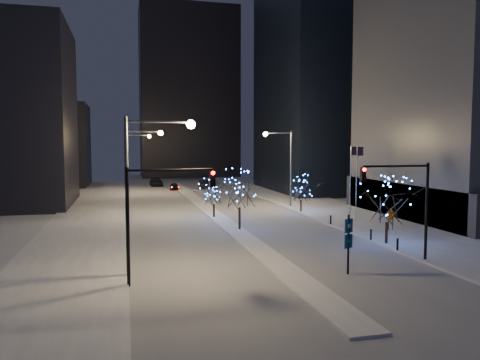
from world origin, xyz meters
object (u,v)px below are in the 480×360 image
object	(u,v)px
street_lamp_east	(284,158)
car_near	(174,186)
holiday_tree_plaza_far	(301,189)
construction_sign	(391,217)
traffic_signal_west	(155,205)
holiday_tree_median_near	(240,190)
car_mid	(204,184)
street_lamp_w_far	(131,155)
holiday_tree_median_far	(214,192)
traffic_signal_east	(407,195)
wayfinding_sign	(348,238)
holiday_tree_plaza_near	(387,202)
car_far	(156,182)
street_lamp_w_near	(144,173)
street_lamp_w_mid	(135,160)

from	to	relation	value
street_lamp_east	car_near	size ratio (longest dim) A/B	2.67
holiday_tree_plaza_far	construction_sign	distance (m)	14.03
traffic_signal_west	holiday_tree_median_near	distance (m)	17.94
car_near	car_mid	world-z (taller)	car_mid
street_lamp_w_far	holiday_tree_median_far	size ratio (longest dim) A/B	2.29
holiday_tree_median_far	traffic_signal_east	bearing A→B (deg)	-67.16
traffic_signal_east	car_near	distance (m)	56.74
wayfinding_sign	holiday_tree_plaza_near	bearing A→B (deg)	21.49
street_lamp_w_far	car_mid	world-z (taller)	street_lamp_w_far
car_mid	car_far	world-z (taller)	car_far
car_far	holiday_tree_median_far	bearing A→B (deg)	-86.89
street_lamp_w_far	construction_sign	xyz separation A→B (m)	(23.26, -40.37, -5.08)
holiday_tree_median_far	car_far	bearing A→B (deg)	94.97
street_lamp_w_far	wayfinding_sign	world-z (taller)	street_lamp_w_far
street_lamp_w_far	traffic_signal_east	world-z (taller)	street_lamp_w_far
street_lamp_w_near	car_mid	xyz separation A→B (m)	(13.06, 56.00, -5.69)
street_lamp_w_far	traffic_signal_west	world-z (taller)	street_lamp_w_far
street_lamp_w_near	traffic_signal_west	distance (m)	2.70
street_lamp_w_mid	street_lamp_w_far	world-z (taller)	same
holiday_tree_plaza_far	wayfinding_sign	bearing A→B (deg)	-104.93
street_lamp_w_far	holiday_tree_median_near	bearing A→B (deg)	-75.49
holiday_tree_median_far	holiday_tree_plaza_far	bearing A→B (deg)	8.44
street_lamp_w_far	car_mid	distance (m)	15.45
street_lamp_east	holiday_tree_plaza_near	distance (m)	23.72
traffic_signal_west	traffic_signal_east	bearing A→B (deg)	3.29
holiday_tree_median_near	holiday_tree_median_far	bearing A→B (deg)	97.22
street_lamp_w_near	wayfinding_sign	bearing A→B (deg)	-12.23
street_lamp_w_mid	car_mid	bearing A→B (deg)	67.16
traffic_signal_east	holiday_tree_plaza_near	world-z (taller)	traffic_signal_east
holiday_tree_plaza_near	holiday_tree_plaza_far	distance (m)	18.59
holiday_tree_plaza_far	holiday_tree_median_far	bearing A→B (deg)	-171.56
street_lamp_w_far	traffic_signal_east	size ratio (longest dim) A/B	1.43
street_lamp_w_near	traffic_signal_west	world-z (taller)	street_lamp_w_near
holiday_tree_plaza_far	wayfinding_sign	distance (m)	26.68
car_mid	holiday_tree_median_far	distance (m)	34.96
traffic_signal_east	holiday_tree_median_near	distance (m)	16.82
construction_sign	holiday_tree_plaza_far	bearing A→B (deg)	91.43
traffic_signal_east	wayfinding_sign	distance (m)	6.08
street_lamp_w_near	car_mid	distance (m)	57.78
holiday_tree_median_far	holiday_tree_plaza_near	xyz separation A→B (m)	(11.23, -16.95, 0.64)
traffic_signal_east	holiday_tree_plaza_near	distance (m)	5.88
traffic_signal_west	holiday_tree_plaza_near	size ratio (longest dim) A/B	1.30
street_lamp_east	car_near	xyz separation A→B (m)	(-11.58, 26.61, -5.81)
street_lamp_w_far	car_mid	bearing A→B (deg)	24.68
holiday_tree_median_far	wayfinding_sign	xyz separation A→B (m)	(4.13, -24.14, -0.54)
car_far	holiday_tree_plaza_far	distance (m)	42.74
street_lamp_w_far	construction_sign	distance (m)	46.87
traffic_signal_west	traffic_signal_east	size ratio (longest dim) A/B	1.00
holiday_tree_median_far	street_lamp_w_near	bearing A→B (deg)	-111.51
traffic_signal_west	holiday_tree_median_far	world-z (taller)	traffic_signal_west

